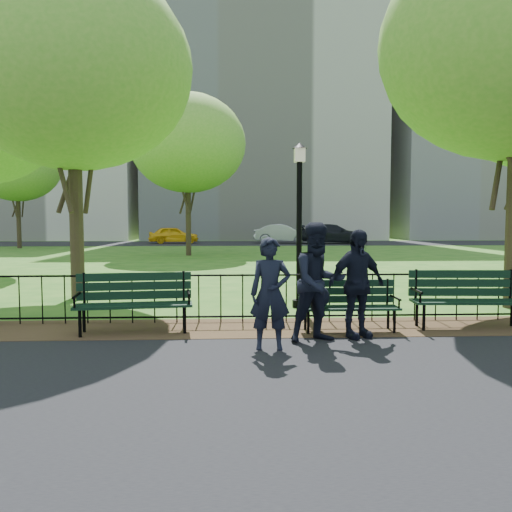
{
  "coord_description": "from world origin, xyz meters",
  "views": [
    {
      "loc": [
        -1.19,
        -7.03,
        1.86
      ],
      "look_at": [
        -0.78,
        1.5,
        1.26
      ],
      "focal_mm": 35.0,
      "sensor_mm": 36.0,
      "label": 1
    }
  ],
  "objects_px": {
    "tree_far_w": "(17,165)",
    "person_right": "(357,284)",
    "lamppost": "(299,219)",
    "taxi": "(174,235)",
    "park_bench_right_a": "(467,293)",
    "person_left": "(270,293)",
    "tree_far_c": "(188,143)",
    "park_bench_left_a": "(134,296)",
    "tree_near_w": "(73,68)",
    "park_bench_main": "(338,299)",
    "person_mid": "(318,282)",
    "sedan_silver": "(283,234)",
    "sedan_dark": "(333,234)"
  },
  "relations": [
    {
      "from": "tree_far_w",
      "to": "person_right",
      "type": "bearing_deg",
      "value": -58.65
    },
    {
      "from": "lamppost",
      "to": "person_right",
      "type": "relative_size",
      "value": 2.04
    },
    {
      "from": "lamppost",
      "to": "taxi",
      "type": "bearing_deg",
      "value": 101.47
    },
    {
      "from": "park_bench_right_a",
      "to": "person_left",
      "type": "relative_size",
      "value": 1.21
    },
    {
      "from": "taxi",
      "to": "lamppost",
      "type": "bearing_deg",
      "value": 179.68
    },
    {
      "from": "tree_far_c",
      "to": "lamppost",
      "type": "bearing_deg",
      "value": -77.05
    },
    {
      "from": "lamppost",
      "to": "tree_far_w",
      "type": "bearing_deg",
      "value": 123.4
    },
    {
      "from": "park_bench_left_a",
      "to": "tree_near_w",
      "type": "distance_m",
      "value": 6.56
    },
    {
      "from": "tree_near_w",
      "to": "tree_far_w",
      "type": "bearing_deg",
      "value": 115.54
    },
    {
      "from": "park_bench_main",
      "to": "lamppost",
      "type": "height_order",
      "value": "lamppost"
    },
    {
      "from": "person_mid",
      "to": "sedan_silver",
      "type": "xyz_separation_m",
      "value": [
        2.97,
        34.07,
        -0.12
      ]
    },
    {
      "from": "person_left",
      "to": "taxi",
      "type": "bearing_deg",
      "value": 100.67
    },
    {
      "from": "park_bench_left_a",
      "to": "sedan_silver",
      "type": "relative_size",
      "value": 0.4
    },
    {
      "from": "lamppost",
      "to": "tree_near_w",
      "type": "relative_size",
      "value": 0.45
    },
    {
      "from": "park_bench_main",
      "to": "tree_near_w",
      "type": "xyz_separation_m",
      "value": [
        -5.53,
        4.03,
        4.9
      ]
    },
    {
      "from": "person_left",
      "to": "sedan_silver",
      "type": "xyz_separation_m",
      "value": [
        3.74,
        34.49,
        -0.01
      ]
    },
    {
      "from": "tree_far_w",
      "to": "person_left",
      "type": "bearing_deg",
      "value": -61.45
    },
    {
      "from": "tree_far_w",
      "to": "tree_far_c",
      "type": "bearing_deg",
      "value": -32.62
    },
    {
      "from": "lamppost",
      "to": "park_bench_main",
      "type": "bearing_deg",
      "value": -82.1
    },
    {
      "from": "sedan_dark",
      "to": "person_right",
      "type": "bearing_deg",
      "value": 172.55
    },
    {
      "from": "park_bench_left_a",
      "to": "tree_near_w",
      "type": "bearing_deg",
      "value": 111.44
    },
    {
      "from": "tree_far_c",
      "to": "sedan_silver",
      "type": "relative_size",
      "value": 1.79
    },
    {
      "from": "taxi",
      "to": "sedan_silver",
      "type": "bearing_deg",
      "value": -103.68
    },
    {
      "from": "park_bench_left_a",
      "to": "person_left",
      "type": "xyz_separation_m",
      "value": [
        2.19,
        -1.24,
        0.2
      ]
    },
    {
      "from": "tree_far_w",
      "to": "sedan_silver",
      "type": "relative_size",
      "value": 1.7
    },
    {
      "from": "park_bench_main",
      "to": "tree_far_w",
      "type": "distance_m",
      "value": 31.95
    },
    {
      "from": "park_bench_main",
      "to": "taxi",
      "type": "xyz_separation_m",
      "value": [
        -6.68,
        33.69,
        0.15
      ]
    },
    {
      "from": "tree_far_c",
      "to": "park_bench_main",
      "type": "bearing_deg",
      "value": -77.69
    },
    {
      "from": "park_bench_right_a",
      "to": "person_mid",
      "type": "relative_size",
      "value": 1.06
    },
    {
      "from": "park_bench_left_a",
      "to": "person_right",
      "type": "xyz_separation_m",
      "value": [
        3.61,
        -0.58,
        0.26
      ]
    },
    {
      "from": "tree_far_w",
      "to": "person_right",
      "type": "xyz_separation_m",
      "value": [
        16.65,
        -27.33,
        -4.85
      ]
    },
    {
      "from": "park_bench_right_a",
      "to": "person_mid",
      "type": "bearing_deg",
      "value": -158.84
    },
    {
      "from": "park_bench_main",
      "to": "taxi",
      "type": "distance_m",
      "value": 34.35
    },
    {
      "from": "tree_far_c",
      "to": "person_mid",
      "type": "relative_size",
      "value": 4.74
    },
    {
      "from": "person_right",
      "to": "sedan_silver",
      "type": "relative_size",
      "value": 0.36
    },
    {
      "from": "tree_far_c",
      "to": "sedan_silver",
      "type": "bearing_deg",
      "value": 65.16
    },
    {
      "from": "lamppost",
      "to": "person_mid",
      "type": "distance_m",
      "value": 3.28
    },
    {
      "from": "sedan_silver",
      "to": "tree_far_w",
      "type": "bearing_deg",
      "value": 117.14
    },
    {
      "from": "lamppost",
      "to": "tree_near_w",
      "type": "xyz_separation_m",
      "value": [
        -5.19,
        1.58,
        3.55
      ]
    },
    {
      "from": "park_bench_main",
      "to": "sedan_silver",
      "type": "height_order",
      "value": "sedan_silver"
    },
    {
      "from": "park_bench_main",
      "to": "sedan_silver",
      "type": "xyz_separation_m",
      "value": [
        2.51,
        33.39,
        0.25
      ]
    },
    {
      "from": "taxi",
      "to": "person_right",
      "type": "bearing_deg",
      "value": 179.59
    },
    {
      "from": "park_bench_main",
      "to": "person_right",
      "type": "bearing_deg",
      "value": -66.75
    },
    {
      "from": "tree_far_c",
      "to": "sedan_dark",
      "type": "distance_m",
      "value": 17.89
    },
    {
      "from": "park_bench_right_a",
      "to": "tree_far_c",
      "type": "distance_m",
      "value": 20.6
    },
    {
      "from": "tree_far_c",
      "to": "tree_far_w",
      "type": "xyz_separation_m",
      "value": [
        -12.31,
        7.88,
        -0.31
      ]
    },
    {
      "from": "park_bench_right_a",
      "to": "tree_near_w",
      "type": "distance_m",
      "value": 9.96
    },
    {
      "from": "person_left",
      "to": "sedan_silver",
      "type": "relative_size",
      "value": 0.33
    },
    {
      "from": "sedan_dark",
      "to": "person_left",
      "type": "bearing_deg",
      "value": 170.42
    },
    {
      "from": "park_bench_main",
      "to": "sedan_silver",
      "type": "bearing_deg",
      "value": 85.44
    }
  ]
}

